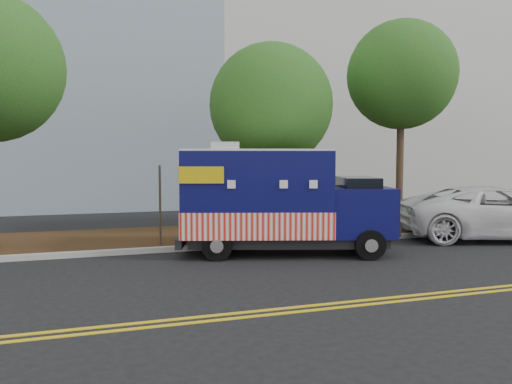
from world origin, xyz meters
name	(u,v)px	position (x,y,z in m)	size (l,w,h in m)	color
ground	(266,256)	(0.00, 0.00, 0.00)	(120.00, 120.00, 0.00)	black
curb	(250,245)	(0.00, 1.40, 0.07)	(120.00, 0.18, 0.15)	#9E9E99
mulch_strip	(231,234)	(0.00, 3.50, 0.07)	(120.00, 4.00, 0.15)	black
centerline_near	(347,302)	(0.00, -4.45, 0.01)	(120.00, 0.10, 0.01)	gold
centerline_far	(354,306)	(0.00, -4.70, 0.01)	(120.00, 0.10, 0.01)	gold
tree_b	(271,105)	(1.40, 3.54, 4.36)	(4.13, 4.13, 6.43)	#38281C
tree_c	(402,75)	(6.26, 3.23, 5.55)	(3.89, 3.89, 7.51)	#38281C
sign_post	(160,208)	(-2.55, 1.74, 1.20)	(0.06, 0.06, 2.40)	#473828
food_truck	(275,203)	(0.36, 0.31, 1.37)	(6.08, 3.63, 3.03)	black
white_car	(498,213)	(7.96, 0.29, 0.85)	(2.82, 6.12, 1.70)	silver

